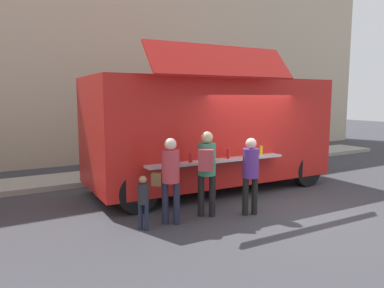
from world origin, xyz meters
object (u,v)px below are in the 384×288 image
food_truck_main (211,129)px  trash_bin (261,151)px  customer_front_ordering (251,169)px  customer_mid_with_backpack (207,165)px  customer_rear_waiting (170,174)px  child_near_queue (143,198)px

food_truck_main → trash_bin: bearing=33.0°
trash_bin → customer_front_ordering: customer_front_ordering is taller
food_truck_main → customer_mid_with_backpack: food_truck_main is taller
customer_mid_with_backpack → customer_front_ordering: bearing=-75.8°
customer_front_ordering → customer_rear_waiting: size_ratio=0.96×
customer_front_ordering → customer_rear_waiting: 1.73m
customer_rear_waiting → customer_front_ordering: bearing=-64.2°
customer_mid_with_backpack → trash_bin: bearing=-14.1°
food_truck_main → customer_rear_waiting: 3.00m
trash_bin → child_near_queue: (-6.66, -4.29, 0.16)m
trash_bin → child_near_queue: 7.92m
customer_front_ordering → child_near_queue: (-2.26, 0.32, -0.36)m
food_truck_main → trash_bin: size_ratio=7.22×
customer_mid_with_backpack → child_near_queue: customer_mid_with_backpack is taller
food_truck_main → customer_front_ordering: 2.43m
food_truck_main → child_near_queue: (-2.80, -1.97, -0.99)m
food_truck_main → trash_bin: food_truck_main is taller
customer_rear_waiting → child_near_queue: 0.69m
customer_rear_waiting → child_near_queue: bearing=132.0°
trash_bin → customer_mid_with_backpack: 6.79m
food_truck_main → customer_rear_waiting: (-2.22, -1.93, -0.60)m
food_truck_main → child_near_queue: 3.56m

